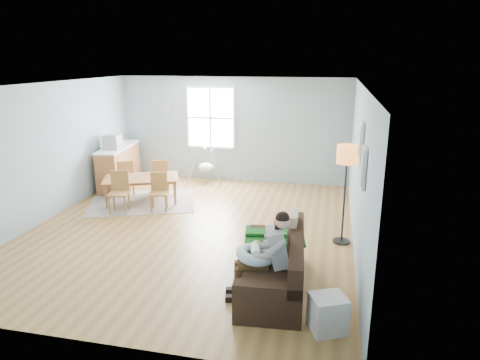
% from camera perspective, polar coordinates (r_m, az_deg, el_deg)
% --- Properties ---
extents(room, '(8.40, 9.40, 3.90)m').
position_cam_1_polar(room, '(7.72, -7.00, 10.42)').
color(room, olive).
extents(window, '(1.32, 0.08, 1.62)m').
position_cam_1_polar(window, '(11.27, -3.94, 8.27)').
color(window, white).
rests_on(window, room).
extents(pictures, '(0.05, 1.34, 0.74)m').
position_cam_1_polar(pictures, '(6.35, 15.98, 3.51)').
color(pictures, white).
rests_on(pictures, room).
extents(wall_plates, '(0.67, 0.02, 0.66)m').
position_cam_1_polar(wall_plates, '(11.72, -10.63, 9.23)').
color(wall_plates, '#8AA1A6').
rests_on(wall_plates, room).
extents(sofa, '(0.99, 2.03, 0.80)m').
position_cam_1_polar(sofa, '(6.18, 4.88, -11.78)').
color(sofa, black).
rests_on(sofa, room).
extents(green_throw, '(1.01, 0.88, 0.04)m').
position_cam_1_polar(green_throw, '(6.68, 4.61, -7.43)').
color(green_throw, '#145A14').
rests_on(green_throw, sofa).
extents(beige_pillow, '(0.14, 0.46, 0.46)m').
position_cam_1_polar(beige_pillow, '(6.46, 7.07, -6.31)').
color(beige_pillow, '#BFAD92').
rests_on(beige_pillow, sofa).
extents(father, '(0.90, 0.51, 1.25)m').
position_cam_1_polar(father, '(5.76, 3.52, -9.63)').
color(father, gray).
rests_on(father, sofa).
extents(nursing_pillow, '(0.64, 0.63, 0.22)m').
position_cam_1_polar(nursing_pillow, '(5.79, 2.06, -9.95)').
color(nursing_pillow, '#C8E7FA').
rests_on(nursing_pillow, father).
extents(infant, '(0.18, 0.36, 0.13)m').
position_cam_1_polar(infant, '(5.79, 2.09, -9.16)').
color(infant, white).
rests_on(infant, nursing_pillow).
extents(toddler, '(0.50, 0.24, 0.78)m').
position_cam_1_polar(toddler, '(6.18, 4.38, -7.76)').
color(toddler, silver).
rests_on(toddler, sofa).
extents(floor_lamp, '(0.35, 0.35, 1.75)m').
position_cam_1_polar(floor_lamp, '(7.43, 14.06, 2.23)').
color(floor_lamp, black).
rests_on(floor_lamp, room).
extents(storage_cube, '(0.52, 0.49, 0.45)m').
position_cam_1_polar(storage_cube, '(5.43, 11.56, -17.06)').
color(storage_cube, white).
rests_on(storage_cube, room).
extents(rug, '(2.76, 2.43, 0.01)m').
position_cam_1_polar(rug, '(9.97, -12.86, -2.84)').
color(rug, gray).
rests_on(rug, room).
extents(dining_table, '(1.85, 1.45, 0.57)m').
position_cam_1_polar(dining_table, '(9.89, -12.96, -1.30)').
color(dining_table, brown).
rests_on(dining_table, rug).
extents(chair_sw, '(0.47, 0.47, 0.88)m').
position_cam_1_polar(chair_sw, '(9.34, -15.80, -1.19)').
color(chair_sw, olive).
rests_on(chair_sw, rug).
extents(chair_se, '(0.46, 0.46, 0.82)m').
position_cam_1_polar(chair_se, '(9.26, -10.76, -1.26)').
color(chair_se, olive).
rests_on(chair_se, rug).
extents(chair_nw, '(0.52, 0.52, 0.85)m').
position_cam_1_polar(chair_nw, '(10.43, -14.97, 0.54)').
color(chair_nw, olive).
rests_on(chair_nw, rug).
extents(chair_ne, '(0.49, 0.49, 0.85)m').
position_cam_1_polar(chair_ne, '(10.35, -10.50, 0.71)').
color(chair_ne, olive).
rests_on(chair_ne, rug).
extents(counter, '(0.76, 1.89, 1.03)m').
position_cam_1_polar(counter, '(11.23, -15.82, 1.81)').
color(counter, brown).
rests_on(counter, room).
extents(monitor, '(0.39, 0.37, 0.35)m').
position_cam_1_polar(monitor, '(10.77, -16.67, 4.87)').
color(monitor, '#A1A1A5').
rests_on(monitor, counter).
extents(baby_swing, '(1.05, 1.07, 0.95)m').
position_cam_1_polar(baby_swing, '(11.17, -4.56, 1.79)').
color(baby_swing, '#A1A1A5').
rests_on(baby_swing, room).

